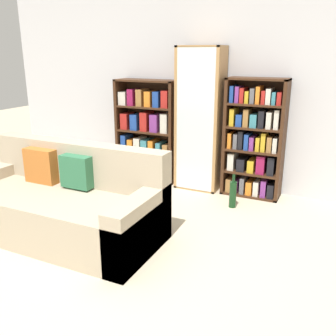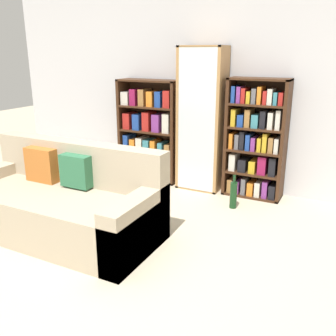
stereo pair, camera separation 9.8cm
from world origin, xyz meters
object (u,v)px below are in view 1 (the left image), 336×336
(bookshelf_left, at_px, (147,133))
(bookshelf_right, at_px, (254,140))
(display_cabinet, at_px, (200,120))
(couch, at_px, (61,205))
(wine_bottle, at_px, (233,194))

(bookshelf_left, height_order, bookshelf_right, bookshelf_right)
(bookshelf_left, bearing_deg, bookshelf_right, -0.02)
(display_cabinet, relative_size, bookshelf_right, 1.25)
(bookshelf_right, bearing_deg, display_cabinet, -178.70)
(couch, xyz_separation_m, wine_bottle, (1.36, 1.38, -0.14))
(display_cabinet, bearing_deg, bookshelf_left, 178.80)
(bookshelf_left, distance_m, bookshelf_right, 1.51)
(bookshelf_left, bearing_deg, wine_bottle, -19.81)
(couch, relative_size, bookshelf_left, 1.46)
(bookshelf_right, bearing_deg, wine_bottle, -100.73)
(bookshelf_left, xyz_separation_m, wine_bottle, (1.41, -0.51, -0.51))
(bookshelf_right, bearing_deg, bookshelf_left, 179.98)
(couch, bearing_deg, display_cabinet, 68.37)
(wine_bottle, bearing_deg, bookshelf_right, 79.27)
(bookshelf_left, relative_size, wine_bottle, 3.47)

